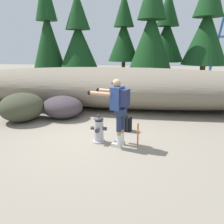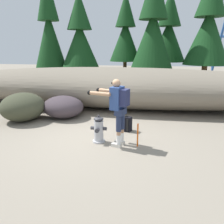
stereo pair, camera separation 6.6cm
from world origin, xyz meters
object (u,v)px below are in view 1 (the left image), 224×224
fire_hydrant (99,130)px  utility_worker (118,104)px  spare_backpack (126,124)px  boulder_mid (22,107)px  survey_stake (138,135)px  boulder_large (62,107)px

fire_hydrant → utility_worker: bearing=-15.6°
utility_worker → spare_backpack: (0.09, 1.13, -0.85)m
boulder_mid → fire_hydrant: bearing=-25.1°
spare_backpack → boulder_mid: 3.61m
survey_stake → utility_worker: bearing=-175.8°
utility_worker → boulder_mid: size_ratio=1.10×
utility_worker → boulder_large: (-2.29, 2.14, -0.68)m
boulder_mid → survey_stake: bearing=-20.6°
fire_hydrant → boulder_large: 2.67m
utility_worker → boulder_large: bearing=-27.0°
boulder_mid → survey_stake: size_ratio=2.56×
boulder_large → survey_stake: 3.50m
boulder_large → survey_stake: bearing=-36.8°
utility_worker → survey_stake: 0.92m
survey_stake → boulder_mid: bearing=159.4°
fire_hydrant → survey_stake: (1.02, -0.11, -0.03)m
fire_hydrant → boulder_large: bearing=131.7°
utility_worker → spare_backpack: utility_worker is taller
utility_worker → spare_backpack: bearing=-78.5°
survey_stake → boulder_large: bearing=143.2°
fire_hydrant → spare_backpack: (0.60, 0.99, -0.12)m
fire_hydrant → spare_backpack: fire_hydrant is taller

